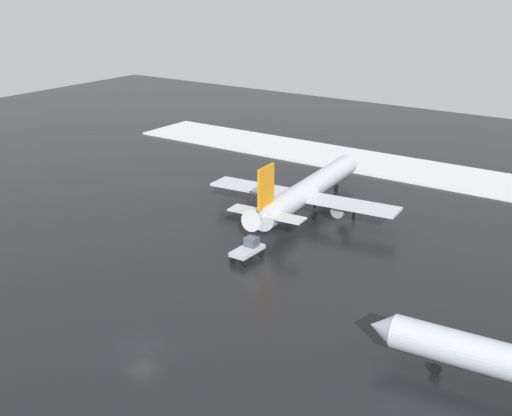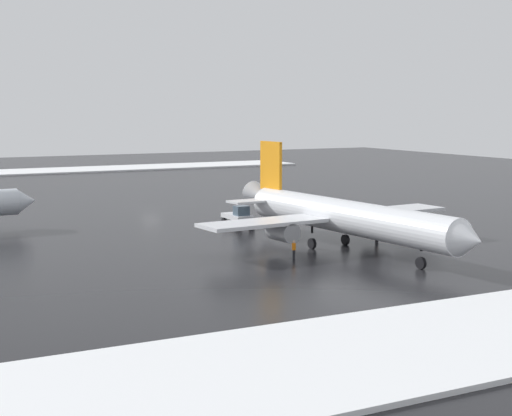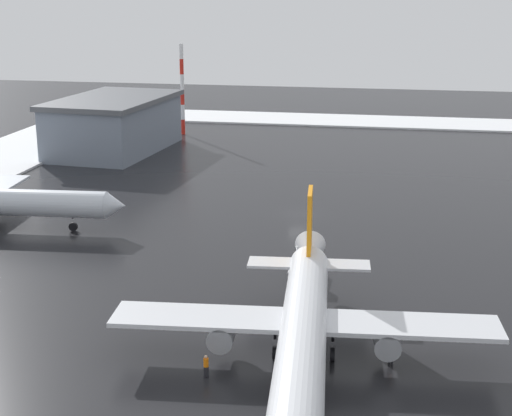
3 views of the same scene
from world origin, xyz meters
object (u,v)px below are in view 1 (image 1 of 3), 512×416
at_px(ground_crew_near_tug, 354,210).
at_px(airplane_foreground_jet, 308,190).
at_px(pushback_tug, 248,249).
at_px(ground_crew_mid_apron, 262,202).

bearing_deg(ground_crew_near_tug, airplane_foreground_jet, 69.72).
xyz_separation_m(pushback_tug, ground_crew_mid_apron, (15.24, 8.38, -0.31)).
relative_size(airplane_foreground_jet, ground_crew_mid_apron, 19.71).
relative_size(pushback_tug, ground_crew_near_tug, 2.69).
xyz_separation_m(ground_crew_mid_apron, ground_crew_near_tug, (4.54, -12.50, 0.00)).
bearing_deg(airplane_foreground_jet, ground_crew_mid_apron, 108.28).
xyz_separation_m(airplane_foreground_jet, ground_crew_near_tug, (1.92, -6.45, -2.34)).
relative_size(airplane_foreground_jet, ground_crew_near_tug, 19.71).
distance_m(ground_crew_mid_apron, ground_crew_near_tug, 13.30).
distance_m(airplane_foreground_jet, ground_crew_mid_apron, 6.99).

